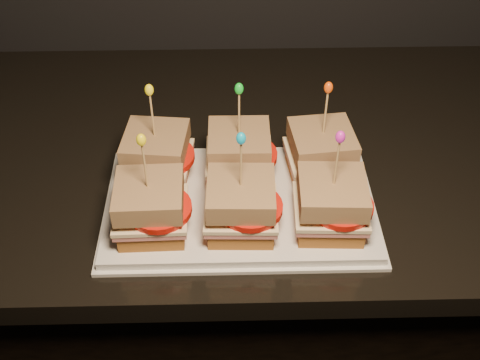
{
  "coord_description": "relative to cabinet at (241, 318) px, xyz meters",
  "views": [
    {
      "loc": [
        -0.35,
        0.93,
        1.53
      ],
      "look_at": [
        -0.33,
        1.55,
        0.98
      ],
      "focal_mm": 45.0,
      "sensor_mm": 36.0,
      "label": 1
    }
  ],
  "objects": [
    {
      "name": "sandwich_0_cheese",
      "position": [
        -0.12,
        -0.1,
        0.53
      ],
      "size": [
        0.11,
        0.1,
        0.01
      ],
      "primitive_type": "cube",
      "rotation": [
        0.0,
        0.0,
        -0.11
      ],
      "color": "#FBE3AE",
      "rests_on": "sandwich_0_ham"
    },
    {
      "name": "sandwich_1_tomato",
      "position": [
        0.01,
        -0.1,
        0.54
      ],
      "size": [
        0.09,
        0.09,
        0.01
      ],
      "primitive_type": "cylinder",
      "color": "red",
      "rests_on": "sandwich_1_cheese"
    },
    {
      "name": "sandwich_0_frill",
      "position": [
        -0.12,
        -0.1,
        0.65
      ],
      "size": [
        0.01,
        0.01,
        0.02
      ],
      "primitive_type": "ellipsoid",
      "color": "yellow",
      "rests_on": "sandwich_0_pick"
    },
    {
      "name": "sandwich_1_frill",
      "position": [
        -0.01,
        -0.1,
        0.65
      ],
      "size": [
        0.01,
        0.01,
        0.02
      ],
      "primitive_type": "ellipsoid",
      "color": "green",
      "rests_on": "sandwich_1_pick"
    },
    {
      "name": "platter",
      "position": [
        -0.01,
        -0.15,
        0.49
      ],
      "size": [
        0.38,
        0.23,
        0.02
      ],
      "primitive_type": "cube",
      "color": "white",
      "rests_on": "granite_slab"
    },
    {
      "name": "sandwich_3_cheese",
      "position": [
        -0.12,
        -0.2,
        0.53
      ],
      "size": [
        0.1,
        0.09,
        0.01
      ],
      "primitive_type": "cube",
      "rotation": [
        0.0,
        0.0,
        0.03
      ],
      "color": "#FBE3AE",
      "rests_on": "sandwich_3_ham"
    },
    {
      "name": "sandwich_1_bread_bot",
      "position": [
        -0.01,
        -0.1,
        0.51
      ],
      "size": [
        0.09,
        0.09,
        0.02
      ],
      "primitive_type": "cube",
      "rotation": [
        0.0,
        0.0,
        -0.01
      ],
      "color": "brown",
      "rests_on": "platter"
    },
    {
      "name": "sandwich_4_bread_top",
      "position": [
        -0.01,
        -0.2,
        0.56
      ],
      "size": [
        0.09,
        0.09,
        0.03
      ],
      "primitive_type": "cube",
      "rotation": [
        0.0,
        0.0,
        -0.03
      ],
      "color": "#5B290C",
      "rests_on": "sandwich_4_tomato"
    },
    {
      "name": "sandwich_1_bread_top",
      "position": [
        -0.01,
        -0.1,
        0.56
      ],
      "size": [
        0.09,
        0.09,
        0.03
      ],
      "primitive_type": "cube",
      "rotation": [
        0.0,
        0.0,
        -0.01
      ],
      "color": "#5B290C",
      "rests_on": "sandwich_1_tomato"
    },
    {
      "name": "sandwich_3_tomato",
      "position": [
        -0.11,
        -0.21,
        0.54
      ],
      "size": [
        0.09,
        0.09,
        0.01
      ],
      "primitive_type": "cylinder",
      "color": "red",
      "rests_on": "sandwich_3_cheese"
    },
    {
      "name": "sandwich_4_pick",
      "position": [
        -0.01,
        -0.2,
        0.6
      ],
      "size": [
        0.0,
        0.0,
        0.09
      ],
      "primitive_type": "cylinder",
      "color": "tan",
      "rests_on": "sandwich_4_bread_top"
    },
    {
      "name": "sandwich_3_bread_top",
      "position": [
        -0.12,
        -0.2,
        0.56
      ],
      "size": [
        0.09,
        0.09,
        0.03
      ],
      "primitive_type": "cube",
      "rotation": [
        0.0,
        0.0,
        0.03
      ],
      "color": "#5B290C",
      "rests_on": "sandwich_3_tomato"
    },
    {
      "name": "sandwich_5_pick",
      "position": [
        0.11,
        -0.2,
        0.6
      ],
      "size": [
        0.0,
        0.0,
        0.09
      ],
      "primitive_type": "cylinder",
      "color": "tan",
      "rests_on": "sandwich_5_bread_top"
    },
    {
      "name": "sandwich_0_bread_bot",
      "position": [
        -0.12,
        -0.1,
        0.51
      ],
      "size": [
        0.09,
        0.09,
        0.02
      ],
      "primitive_type": "cube",
      "rotation": [
        0.0,
        0.0,
        -0.11
      ],
      "color": "brown",
      "rests_on": "platter"
    },
    {
      "name": "sandwich_4_ham",
      "position": [
        -0.01,
        -0.2,
        0.53
      ],
      "size": [
        0.1,
        0.09,
        0.01
      ],
      "primitive_type": "cube",
      "rotation": [
        0.0,
        0.0,
        -0.03
      ],
      "color": "#CB595C",
      "rests_on": "sandwich_4_bread_bot"
    },
    {
      "name": "sandwich_5_ham",
      "position": [
        0.11,
        -0.2,
        0.53
      ],
      "size": [
        0.1,
        0.09,
        0.01
      ],
      "primitive_type": "cube",
      "rotation": [
        0.0,
        0.0,
        -0.04
      ],
      "color": "#CB595C",
      "rests_on": "sandwich_5_bread_bot"
    },
    {
      "name": "sandwich_3_frill",
      "position": [
        -0.12,
        -0.2,
        0.65
      ],
      "size": [
        0.01,
        0.01,
        0.02
      ],
      "primitive_type": "ellipsoid",
      "color": "yellow",
      "rests_on": "sandwich_3_pick"
    },
    {
      "name": "sandwich_4_tomato",
      "position": [
        0.01,
        -0.21,
        0.54
      ],
      "size": [
        0.09,
        0.09,
        0.01
      ],
      "primitive_type": "cylinder",
      "color": "red",
      "rests_on": "sandwich_4_cheese"
    },
    {
      "name": "sandwich_2_frill",
      "position": [
        0.11,
        -0.1,
        0.65
      ],
      "size": [
        0.01,
        0.01,
        0.02
      ],
      "primitive_type": "ellipsoid",
      "color": "#EC4709",
      "rests_on": "sandwich_2_pick"
    },
    {
      "name": "sandwich_4_frill",
      "position": [
        -0.01,
        -0.2,
        0.65
      ],
      "size": [
        0.01,
        0.01,
        0.02
      ],
      "primitive_type": "ellipsoid",
      "color": "#0C9DC7",
      "rests_on": "sandwich_4_pick"
    },
    {
      "name": "sandwich_2_bread_bot",
      "position": [
        0.11,
        -0.1,
        0.51
      ],
      "size": [
        0.09,
        0.09,
        0.02
      ],
      "primitive_type": "cube",
      "rotation": [
        0.0,
        0.0,
        0.1
      ],
      "color": "brown",
      "rests_on": "platter"
    },
    {
      "name": "platter_rim",
      "position": [
        -0.01,
        -0.15,
        0.48
      ],
      "size": [
        0.39,
        0.24,
        0.01
      ],
      "primitive_type": "cube",
      "color": "white",
      "rests_on": "granite_slab"
    },
    {
      "name": "cabinet",
      "position": [
        0.0,
        0.0,
        0.0
      ],
      "size": [
        2.23,
        0.59,
        0.88
      ],
      "primitive_type": "cube",
      "color": "black",
      "rests_on": "ground"
    },
    {
      "name": "sandwich_3_pick",
      "position": [
        -0.12,
        -0.2,
        0.6
      ],
      "size": [
        0.0,
        0.0,
        0.09
      ],
      "primitive_type": "cylinder",
      "color": "tan",
      "rests_on": "sandwich_3_bread_top"
    },
    {
      "name": "sandwich_5_bread_top",
      "position": [
        0.11,
        -0.2,
        0.56
      ],
      "size": [
        0.09,
        0.09,
        0.03
      ],
      "primitive_type": "cube",
      "rotation": [
        0.0,
        0.0,
        -0.04
      ],
      "color": "#5B290C",
      "rests_on": "sandwich_5_tomato"
    },
    {
      "name": "sandwich_5_tomato",
      "position": [
        0.12,
        -0.21,
        0.54
      ],
      "size": [
        0.09,
        0.09,
        0.01
      ],
      "primitive_type": "cylinder",
      "color": "red",
      "rests_on": "sandwich_5_cheese"
    },
    {
      "name": "sandwich_5_cheese",
      "position": [
        0.11,
        -0.2,
        0.53
      ],
      "size": [
        0.1,
        0.1,
        0.01
      ],
      "primitive_type": "cube",
      "rotation": [
        0.0,
        0.0,
        -0.04
      ],
      "color": "#FBE3AE",
      "rests_on": "sandwich_5_ham"
    },
    {
      "name": "sandwich_4_bread_bot",
      "position": [
        -0.01,
        -0.2,
        0.51
      ],
      "size": [
        0.09,
        0.09,
        0.02
      ],
      "primitive_type": "cube",
      "rotation": [
        0.0,
        0.0,
        -0.03
      ],
      "color": "brown",
      "rests_on": "platter"
    },
    {
      "name": "sandwich_2_ham",
      "position": [
        0.11,
        -0.1,
        0.53
      ],
      "size": [
        0.1,
        0.1,
        0.01
      ],
      "primitive_type": "cube",
      "rotation": [
        0.0,
        0.0,
        0.1
      ],
      "color": "#CB595C",
      "rests_on": "sandwich_2_bread_bot"
    },
    {
      "name": "sandwich_4_cheese",
      "position": [
        -0.01,
        -0.2,
        0.53
      ],
      "size": [
        0.1,
        0.1,
        0.01
      ],
      "primitive_type": "cube",
      "rotation": [
        0.0,
        0.0,
        -0.03
      ],
      "color": "#FBE3AE",
      "rests_on": "sandwich_4_ham"
    },
    {
      "name": "sandwich_5_bread_bot",
      "position": [
        0.11,
        -0.2,
        0.51
      ],
      "size": [
        0.09,
        0.09,
        0.02
      ],
      "primitive_type": "cube",
      "rotation": [
        0.0,
        0.0,
        -0.04
      ],
      "color": "brown",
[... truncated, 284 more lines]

